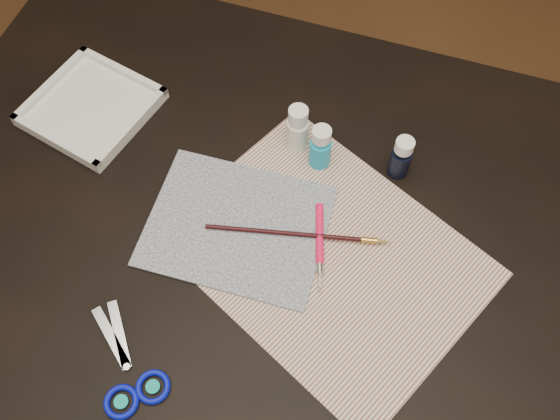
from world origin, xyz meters
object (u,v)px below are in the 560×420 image
(canvas, at_px, (237,226))
(palette_tray, at_px, (91,107))
(scissors, at_px, (118,359))
(paint_bottle_cyan, at_px, (320,147))
(paint_bottle_navy, at_px, (401,157))
(paint_bottle_white, at_px, (298,128))
(paper, at_px, (327,255))

(canvas, relative_size, palette_tray, 1.44)
(scissors, bearing_deg, paint_bottle_cyan, -74.37)
(scissors, bearing_deg, paint_bottle_navy, -86.33)
(paint_bottle_white, bearing_deg, canvas, -102.68)
(paint_bottle_white, xyz_separation_m, paint_bottle_cyan, (0.05, -0.02, -0.00))
(paint_bottle_navy, distance_m, scissors, 0.54)
(paper, distance_m, scissors, 0.35)
(paper, height_order, paint_bottle_white, paint_bottle_white)
(canvas, bearing_deg, paint_bottle_cyan, 61.22)
(canvas, bearing_deg, paper, -1.04)
(paper, relative_size, paint_bottle_cyan, 5.17)
(paint_bottle_white, relative_size, scissors, 0.48)
(scissors, height_order, palette_tray, palette_tray)
(paper, height_order, paint_bottle_cyan, paint_bottle_cyan)
(paint_bottle_navy, bearing_deg, scissors, -124.59)
(paint_bottle_white, bearing_deg, palette_tray, -172.55)
(paper, distance_m, paint_bottle_navy, 0.21)
(paint_bottle_white, relative_size, paint_bottle_cyan, 1.03)
(paint_bottle_white, distance_m, palette_tray, 0.38)
(paint_bottle_cyan, bearing_deg, canvas, -118.78)
(palette_tray, bearing_deg, paint_bottle_navy, 4.97)
(canvas, relative_size, paint_bottle_cyan, 3.17)
(paint_bottle_white, height_order, palette_tray, paint_bottle_white)
(paint_bottle_navy, xyz_separation_m, scissors, (-0.31, -0.45, -0.04))
(paint_bottle_navy, bearing_deg, paint_bottle_cyan, -169.71)
(canvas, height_order, scissors, scissors)
(paint_bottle_navy, bearing_deg, paint_bottle_white, 179.76)
(paper, relative_size, paint_bottle_navy, 5.39)
(canvas, xyz_separation_m, paint_bottle_cyan, (0.09, 0.16, 0.04))
(paint_bottle_navy, distance_m, palette_tray, 0.56)
(scissors, bearing_deg, paper, -94.70)
(paint_bottle_white, height_order, paint_bottle_cyan, paint_bottle_white)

